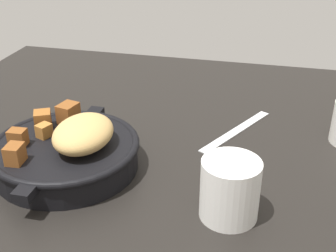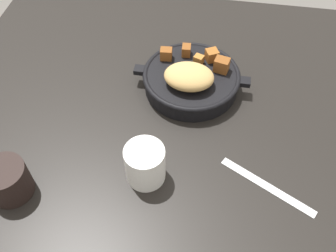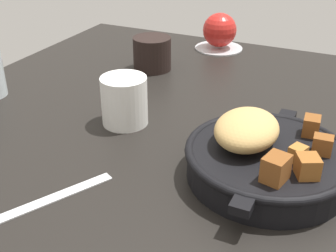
# 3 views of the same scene
# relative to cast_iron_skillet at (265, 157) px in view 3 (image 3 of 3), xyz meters

# --- Properties ---
(ground_plane) EXTENTS (1.10, 1.00, 0.02)m
(ground_plane) POSITION_rel_cast_iron_skillet_xyz_m (0.01, 0.12, -0.04)
(ground_plane) COLOR black
(cast_iron_skillet) EXTENTS (0.27, 0.22, 0.09)m
(cast_iron_skillet) POSITION_rel_cast_iron_skillet_xyz_m (0.00, 0.00, 0.00)
(cast_iron_skillet) COLOR black
(cast_iron_skillet) RESTS_ON ground_plane
(saucer_plate) EXTENTS (0.12, 0.12, 0.01)m
(saucer_plate) POSITION_rel_cast_iron_skillet_xyz_m (0.49, 0.24, -0.03)
(saucer_plate) COLOR #B7BABF
(saucer_plate) RESTS_ON ground_plane
(red_apple) EXTENTS (0.08, 0.08, 0.08)m
(red_apple) POSITION_rel_cast_iron_skillet_xyz_m (0.49, 0.24, 0.01)
(red_apple) COLOR red
(red_apple) RESTS_ON saucer_plate
(butter_knife) EXTENTS (0.18, 0.11, 0.00)m
(butter_knife) POSITION_rel_cast_iron_skillet_xyz_m (-0.18, 0.24, -0.03)
(butter_knife) COLOR silver
(butter_knife) RESTS_ON ground_plane
(white_creamer_pitcher) EXTENTS (0.08, 0.08, 0.08)m
(white_creamer_pitcher) POSITION_rel_cast_iron_skillet_xyz_m (0.06, 0.25, 0.01)
(white_creamer_pitcher) COLOR white
(white_creamer_pitcher) RESTS_ON ground_plane
(coffee_mug_dark) EXTENTS (0.08, 0.08, 0.07)m
(coffee_mug_dark) POSITION_rel_cast_iron_skillet_xyz_m (0.30, 0.32, 0.00)
(coffee_mug_dark) COLOR black
(coffee_mug_dark) RESTS_ON ground_plane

